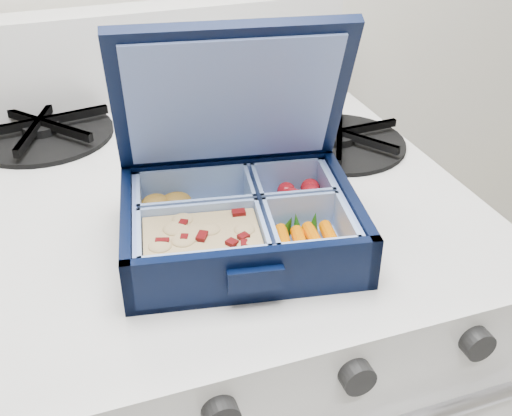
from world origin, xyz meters
name	(u,v)px	position (x,y,z in m)	size (l,w,h in m)	color
bento_box	(240,223)	(0.22, 1.56, 0.90)	(0.22, 0.17, 0.05)	black
burner_grate	(339,136)	(0.41, 1.73, 0.88)	(0.17, 0.17, 0.02)	black
burner_grate_rear	(41,128)	(0.06, 1.88, 0.88)	(0.18, 0.18, 0.02)	black
fork	(260,169)	(0.29, 1.70, 0.87)	(0.02, 0.18, 0.01)	#B7B6BF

